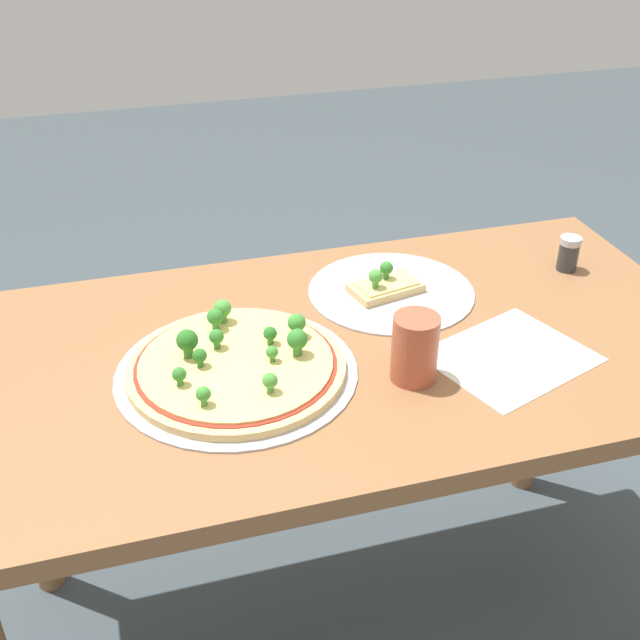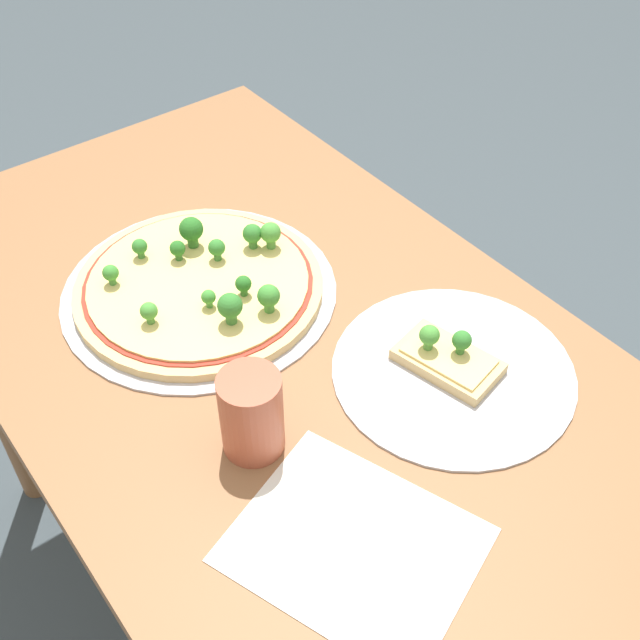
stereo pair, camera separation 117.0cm
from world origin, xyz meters
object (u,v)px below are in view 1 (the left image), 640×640
dining_table (342,392)px  pizza_tray_whole (236,365)px  condiment_shaker (569,253)px  drinking_cup (415,348)px  pizza_tray_slice (389,289)px

dining_table → pizza_tray_whole: size_ratio=3.37×
dining_table → condiment_shaker: 0.55m
dining_table → drinking_cup: 0.22m
dining_table → pizza_tray_whole: 0.23m
pizza_tray_whole → condiment_shaker: 0.73m
pizza_tray_whole → condiment_shaker: pizza_tray_whole is taller
condiment_shaker → pizza_tray_whole: bearing=13.5°
pizza_tray_whole → pizza_tray_slice: (-0.33, -0.18, -0.01)m
pizza_tray_slice → drinking_cup: (0.06, 0.27, 0.05)m
drinking_cup → condiment_shaker: size_ratio=1.60×
pizza_tray_slice → dining_table: bearing=46.6°
pizza_tray_slice → condiment_shaker: size_ratio=4.48×
pizza_tray_whole → condiment_shaker: (-0.71, -0.17, 0.02)m
drinking_cup → pizza_tray_slice: bearing=-102.1°
dining_table → pizza_tray_whole: bearing=9.8°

